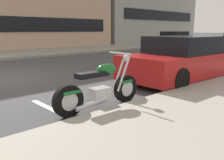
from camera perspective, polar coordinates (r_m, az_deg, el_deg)
sidewalk_far_curb at (r=20.96m, az=0.24°, el=7.73°), size 120.00×5.00×0.14m
parking_stall_stripe at (r=4.75m, az=-12.43°, el=-7.57°), size 0.12×2.20×0.01m
parked_motorcycle at (r=4.79m, az=-2.70°, el=-1.97°), size 2.06×0.62×1.10m
parked_car_near_corner at (r=7.95m, az=16.73°, el=4.66°), size 4.49×1.97×1.37m
car_opposite_curb at (r=21.98m, az=14.38°, el=9.15°), size 4.45×1.96×1.43m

